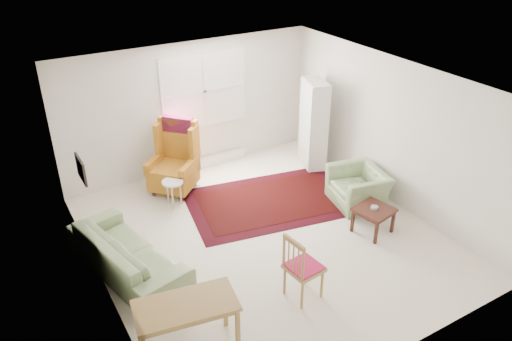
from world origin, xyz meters
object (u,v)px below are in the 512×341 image
cabinet (314,124)px  stool (174,193)px  armchair (359,184)px  desk (188,328)px  sofa (127,246)px  coffee_table (373,220)px  desk_chair (304,266)px  wingback_chair (172,158)px

cabinet → stool: bearing=-161.9°
stool → cabinet: cabinet is taller
armchair → stool: size_ratio=1.95×
stool → desk: bearing=-109.3°
armchair → stool: bearing=-107.4°
sofa → cabinet: cabinet is taller
cabinet → coffee_table: bearing=-86.0°
sofa → stool: sofa is taller
cabinet → desk: 5.15m
sofa → desk_chair: bearing=-145.6°
desk → coffee_table: bearing=12.0°
armchair → desk: armchair is taller
armchair → desk_chair: (-2.19, -1.45, 0.12)m
coffee_table → desk: size_ratio=0.47×
coffee_table → desk_chair: size_ratio=0.54×
sofa → wingback_chair: (1.42, 1.78, 0.24)m
cabinet → desk: (-4.06, -3.13, -0.51)m
wingback_chair → desk: 3.80m
armchair → coffee_table: bearing=-13.9°
armchair → cabinet: (0.18, 1.58, 0.50)m
wingback_chair → desk: wingback_chair is taller
armchair → cabinet: bearing=-175.0°
desk → stool: bearing=70.7°
coffee_table → stool: stool is taller
sofa → desk_chair: 2.49m
desk_chair → sofa: bearing=41.0°
desk → wingback_chair: bearing=70.2°
wingback_chair → coffee_table: (2.22, -2.82, -0.44)m
wingback_chair → coffee_table: bearing=-4.3°
wingback_chair → desk_chair: size_ratio=1.34×
armchair → cabinet: 1.67m
desk → cabinet: bearing=37.6°
sofa → desk: 1.79m
armchair → wingback_chair: size_ratio=0.72×
cabinet → desk_chair: size_ratio=1.77×
wingback_chair → stool: wingback_chair is taller
stool → desk_chair: bearing=-78.5°
coffee_table → stool: 3.37m
sofa → armchair: (4.02, -0.24, -0.05)m
coffee_table → wingback_chair: bearing=128.2°
armchair → wingback_chair: wingback_chair is taller
wingback_chair → desk: size_ratio=1.15×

